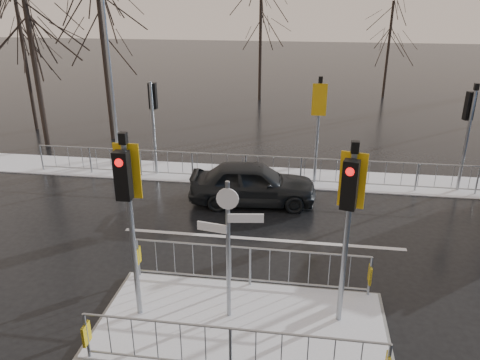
# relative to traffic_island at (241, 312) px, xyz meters

# --- Properties ---
(ground) EXTENTS (120.00, 120.00, 0.00)m
(ground) POSITION_rel_traffic_island_xyz_m (0.01, -0.01, -0.39)
(ground) COLOR black
(ground) RESTS_ON ground
(snow_verge) EXTENTS (30.00, 2.00, 0.04)m
(snow_verge) POSITION_rel_traffic_island_xyz_m (0.01, 8.59, -0.37)
(snow_verge) COLOR white
(snow_verge) RESTS_ON ground
(lane_markings) EXTENTS (8.00, 11.38, 0.01)m
(lane_markings) POSITION_rel_traffic_island_xyz_m (0.01, -0.34, -0.39)
(lane_markings) COLOR silver
(lane_markings) RESTS_ON ground
(traffic_island) EXTENTS (6.00, 3.04, 4.15)m
(traffic_island) POSITION_rel_traffic_island_xyz_m (0.00, 0.00, 0.00)
(traffic_island) COLOR slate
(traffic_island) RESTS_ON ground
(far_kerb_fixtures) EXTENTS (18.00, 0.65, 3.83)m
(far_kerb_fixtures) POSITION_rel_traffic_island_xyz_m (0.31, 8.08, 0.63)
(far_kerb_fixtures) COLOR gray
(far_kerb_fixtures) RESTS_ON ground
(car_far_lane) EXTENTS (4.26, 2.03, 1.41)m
(car_far_lane) POSITION_rel_traffic_island_xyz_m (-0.51, 6.22, 0.31)
(car_far_lane) COLOR black
(car_far_lane) RESTS_ON ground
(tree_near_a) EXTENTS (4.75, 4.75, 8.97)m
(tree_near_a) POSITION_rel_traffic_island_xyz_m (-10.49, 10.99, 5.72)
(tree_near_a) COLOR black
(tree_near_a) RESTS_ON ground
(tree_near_b) EXTENTS (4.00, 4.00, 7.55)m
(tree_near_b) POSITION_rel_traffic_island_xyz_m (-7.99, 12.49, 4.76)
(tree_near_b) COLOR black
(tree_near_b) RESTS_ON ground
(tree_near_c) EXTENTS (3.50, 3.50, 6.61)m
(tree_near_c) POSITION_rel_traffic_island_xyz_m (-12.49, 13.49, 4.11)
(tree_near_c) COLOR black
(tree_near_c) RESTS_ON ground
(tree_far_a) EXTENTS (3.75, 3.75, 7.08)m
(tree_far_a) POSITION_rel_traffic_island_xyz_m (-1.99, 21.99, 4.43)
(tree_far_a) COLOR black
(tree_far_a) RESTS_ON ground
(tree_far_b) EXTENTS (3.25, 3.25, 6.14)m
(tree_far_b) POSITION_rel_traffic_island_xyz_m (6.01, 23.99, 3.79)
(tree_far_b) COLOR black
(tree_far_b) RESTS_ON ground
(street_lamp_left) EXTENTS (1.25, 0.18, 8.20)m
(street_lamp_left) POSITION_rel_traffic_island_xyz_m (-6.42, 9.49, 4.10)
(street_lamp_left) COLOR gray
(street_lamp_left) RESTS_ON ground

